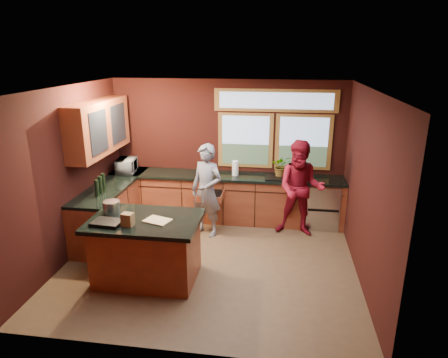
% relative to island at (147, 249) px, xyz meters
% --- Properties ---
extents(floor, '(4.50, 4.50, 0.00)m').
position_rel_island_xyz_m(floor, '(0.82, 0.59, -0.48)').
color(floor, brown).
rests_on(floor, ground).
extents(room_shell, '(4.52, 4.02, 2.71)m').
position_rel_island_xyz_m(room_shell, '(0.22, 0.91, 1.32)').
color(room_shell, black).
rests_on(room_shell, ground).
extents(back_counter, '(4.50, 0.64, 0.93)m').
position_rel_island_xyz_m(back_counter, '(1.02, 2.28, -0.01)').
color(back_counter, maroon).
rests_on(back_counter, floor).
extents(left_counter, '(0.64, 2.30, 0.93)m').
position_rel_island_xyz_m(left_counter, '(-1.13, 1.44, -0.01)').
color(left_counter, maroon).
rests_on(left_counter, floor).
extents(island, '(1.55, 1.05, 0.95)m').
position_rel_island_xyz_m(island, '(0.00, 0.00, 0.00)').
color(island, maroon).
rests_on(island, floor).
extents(person_grey, '(0.72, 0.62, 1.67)m').
position_rel_island_xyz_m(person_grey, '(0.58, 1.60, 0.36)').
color(person_grey, slate).
rests_on(person_grey, floor).
extents(person_red, '(0.92, 0.75, 1.74)m').
position_rel_island_xyz_m(person_red, '(2.23, 1.84, 0.39)').
color(person_red, maroon).
rests_on(person_red, floor).
extents(microwave, '(0.41, 0.55, 0.28)m').
position_rel_island_xyz_m(microwave, '(-1.10, 2.14, 0.59)').
color(microwave, '#999999').
rests_on(microwave, left_counter).
extents(potted_plant, '(0.37, 0.32, 0.41)m').
position_rel_island_xyz_m(potted_plant, '(1.88, 2.34, 0.66)').
color(potted_plant, '#999999').
rests_on(potted_plant, back_counter).
extents(paper_towel, '(0.12, 0.12, 0.28)m').
position_rel_island_xyz_m(paper_towel, '(1.01, 2.29, 0.59)').
color(paper_towel, white).
rests_on(paper_towel, back_counter).
extents(cutting_board, '(0.41, 0.35, 0.02)m').
position_rel_island_xyz_m(cutting_board, '(0.20, -0.05, 0.48)').
color(cutting_board, tan).
rests_on(cutting_board, island).
extents(stock_pot, '(0.24, 0.24, 0.18)m').
position_rel_island_xyz_m(stock_pot, '(-0.55, 0.15, 0.56)').
color(stock_pot, '#BCBCC1').
rests_on(stock_pot, island).
extents(paper_bag, '(0.17, 0.14, 0.18)m').
position_rel_island_xyz_m(paper_bag, '(-0.15, -0.25, 0.56)').
color(paper_bag, brown).
rests_on(paper_bag, island).
extents(black_tray, '(0.42, 0.31, 0.05)m').
position_rel_island_xyz_m(black_tray, '(-0.45, -0.25, 0.49)').
color(black_tray, black).
rests_on(black_tray, island).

